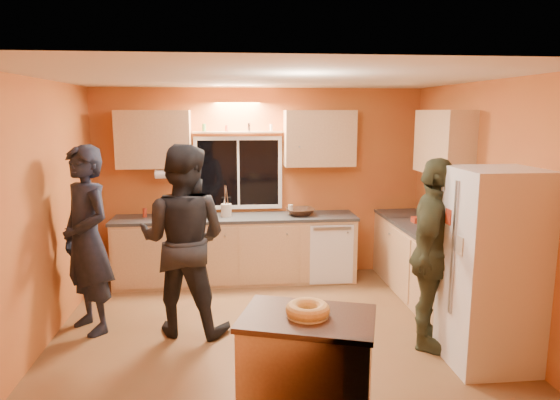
{
  "coord_description": "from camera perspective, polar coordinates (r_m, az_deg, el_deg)",
  "views": [
    {
      "loc": [
        -0.43,
        -4.85,
        2.28
      ],
      "look_at": [
        0.11,
        0.4,
        1.34
      ],
      "focal_mm": 32.0,
      "sensor_mm": 36.0,
      "label": 1
    }
  ],
  "objects": [
    {
      "name": "ground",
      "position": [
        5.38,
        -0.77,
        -15.03
      ],
      "size": [
        4.5,
        4.5,
        0.0
      ],
      "primitive_type": "plane",
      "color": "brown",
      "rests_on": "ground"
    },
    {
      "name": "room_shell",
      "position": [
        5.33,
        0.07,
        2.92
      ],
      "size": [
        4.54,
        4.04,
        2.61
      ],
      "color": "#BD7130",
      "rests_on": "ground"
    },
    {
      "name": "back_counter",
      "position": [
        6.82,
        -1.96,
        -5.51
      ],
      "size": [
        4.23,
        0.62,
        0.9
      ],
      "color": "tan",
      "rests_on": "ground"
    },
    {
      "name": "right_counter",
      "position": [
        6.14,
        17.39,
        -7.76
      ],
      "size": [
        0.62,
        1.84,
        0.9
      ],
      "color": "tan",
      "rests_on": "ground"
    },
    {
      "name": "refrigerator",
      "position": [
        4.87,
        23.06,
        -7.23
      ],
      "size": [
        0.72,
        0.7,
        1.8
      ],
      "primitive_type": "cube",
      "color": "silver",
      "rests_on": "ground"
    },
    {
      "name": "island",
      "position": [
        3.74,
        3.11,
        -19.25
      ],
      "size": [
        1.07,
        0.88,
        0.89
      ],
      "rotation": [
        0.0,
        0.0,
        -0.32
      ],
      "color": "tan",
      "rests_on": "ground"
    },
    {
      "name": "bundt_pastry",
      "position": [
        3.53,
        3.19,
        -12.39
      ],
      "size": [
        0.31,
        0.31,
        0.09
      ],
      "primitive_type": "torus",
      "color": "#DBB45A",
      "rests_on": "island"
    },
    {
      "name": "person_left",
      "position": [
        5.52,
        -21.21,
        -4.29
      ],
      "size": [
        0.82,
        0.84,
        1.96
      ],
      "primitive_type": "imported",
      "rotation": [
        0.0,
        0.0,
        -0.84
      ],
      "color": "black",
      "rests_on": "ground"
    },
    {
      "name": "person_center",
      "position": [
        5.22,
        -10.99,
        -4.52
      ],
      "size": [
        1.12,
        0.97,
        1.97
      ],
      "primitive_type": "imported",
      "rotation": [
        0.0,
        0.0,
        2.87
      ],
      "color": "black",
      "rests_on": "ground"
    },
    {
      "name": "person_right",
      "position": [
        5.02,
        17.1,
        -6.01
      ],
      "size": [
        0.94,
        1.17,
        1.86
      ],
      "primitive_type": "imported",
      "rotation": [
        0.0,
        0.0,
        1.04
      ],
      "color": "#393D27",
      "rests_on": "ground"
    },
    {
      "name": "mixing_bowl",
      "position": [
        6.75,
        2.32,
        -1.34
      ],
      "size": [
        0.41,
        0.41,
        0.09
      ],
      "primitive_type": "imported",
      "rotation": [
        0.0,
        0.0,
        0.08
      ],
      "color": "black",
      "rests_on": "back_counter"
    },
    {
      "name": "utensil_crock",
      "position": [
        6.69,
        -6.16,
        -1.17
      ],
      "size": [
        0.14,
        0.14,
        0.17
      ],
      "primitive_type": "cylinder",
      "color": "beige",
      "rests_on": "back_counter"
    },
    {
      "name": "potted_plant",
      "position": [
        5.37,
        20.68,
        -3.83
      ],
      "size": [
        0.32,
        0.29,
        0.3
      ],
      "primitive_type": "imported",
      "rotation": [
        0.0,
        0.0,
        0.22
      ],
      "color": "gray",
      "rests_on": "right_counter"
    },
    {
      "name": "red_box",
      "position": [
        6.54,
        15.56,
        -2.19
      ],
      "size": [
        0.17,
        0.13,
        0.07
      ],
      "primitive_type": "cube",
      "rotation": [
        0.0,
        0.0,
        0.06
      ],
      "color": "#B4331B",
      "rests_on": "right_counter"
    }
  ]
}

